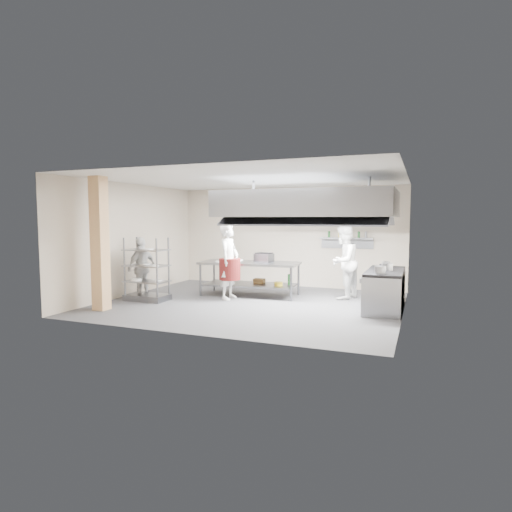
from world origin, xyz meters
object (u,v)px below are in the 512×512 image
at_px(cooking_range, 385,291).
at_px(chef_head, 229,262).
at_px(stockpot, 387,267).
at_px(pass_rack, 147,269).
at_px(chef_plating, 142,267).
at_px(griddle, 264,258).
at_px(chef_line, 343,262).
at_px(island, 250,279).

distance_m(cooking_range, chef_head, 3.87).
bearing_deg(cooking_range, stockpot, -65.14).
height_order(pass_rack, chef_head, chef_head).
height_order(cooking_range, chef_plating, chef_plating).
height_order(chef_head, griddle, chef_head).
xyz_separation_m(chef_line, griddle, (-2.07, -0.28, 0.06)).
bearing_deg(pass_rack, stockpot, 9.67).
distance_m(chef_line, stockpot, 1.56).
bearing_deg(griddle, stockpot, -3.41).
relative_size(chef_plating, griddle, 3.56).
bearing_deg(island, chef_plating, -156.52).
relative_size(chef_line, stockpot, 7.87).
distance_m(pass_rack, griddle, 3.06).
xyz_separation_m(island, stockpot, (3.57, -0.59, 0.53)).
bearing_deg(cooking_range, chef_head, -177.42).
xyz_separation_m(pass_rack, chef_line, (4.58, 2.02, 0.16)).
bearing_deg(chef_line, cooking_range, 66.45).
xyz_separation_m(chef_head, chef_plating, (-2.20, -0.65, -0.18)).
xyz_separation_m(cooking_range, chef_plating, (-6.03, -0.82, 0.38)).
distance_m(chef_plating, griddle, 3.22).
distance_m(chef_head, stockpot, 3.88).
relative_size(chef_head, stockpot, 8.00).
distance_m(pass_rack, stockpot, 5.82).
relative_size(griddle, stockpot, 1.84).
height_order(cooking_range, griddle, griddle).
relative_size(island, griddle, 5.88).
relative_size(chef_head, chef_line, 1.02).
xyz_separation_m(pass_rack, chef_plating, (-0.34, 0.26, 0.00)).
xyz_separation_m(chef_head, stockpot, (3.88, 0.07, 0.01)).
relative_size(pass_rack, chef_plating, 1.00).
bearing_deg(griddle, island, -143.28).
bearing_deg(chef_line, stockpot, 64.73).
bearing_deg(pass_rack, chef_plating, 142.85).
xyz_separation_m(pass_rack, cooking_range, (5.69, 1.08, -0.38)).
height_order(griddle, stockpot, griddle).
bearing_deg(pass_rack, griddle, 34.77).
height_order(island, pass_rack, pass_rack).
bearing_deg(pass_rack, chef_line, 23.79).
height_order(island, chef_line, chef_line).
relative_size(pass_rack, chef_line, 0.83).
distance_m(cooking_range, griddle, 3.31).
bearing_deg(island, pass_rack, -148.29).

